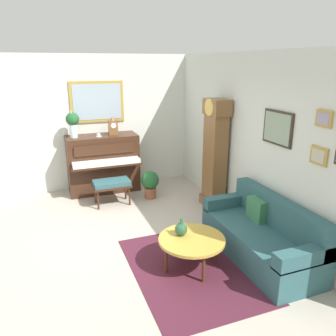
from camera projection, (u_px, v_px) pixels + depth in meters
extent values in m
cube|color=#B2A899|center=(108.00, 246.00, 5.13)|extent=(6.40, 6.00, 0.10)
cube|color=silver|center=(80.00, 124.00, 7.01)|extent=(0.10, 4.90, 2.80)
cube|color=#B28E3D|center=(97.00, 102.00, 6.94)|extent=(0.03, 1.10, 0.84)
cube|color=#9EB2C1|center=(97.00, 102.00, 6.93)|extent=(0.01, 0.98, 0.72)
cube|color=silver|center=(249.00, 141.00, 5.51)|extent=(5.30, 0.10, 2.80)
cube|color=#33281E|center=(278.00, 128.00, 4.71)|extent=(0.60, 0.03, 0.48)
cube|color=gray|center=(277.00, 128.00, 4.70)|extent=(0.54, 0.01, 0.42)
cube|color=#B28E3D|center=(319.00, 156.00, 4.06)|extent=(0.26, 0.03, 0.22)
cube|color=#BCB299|center=(318.00, 156.00, 4.05)|extent=(0.20, 0.01, 0.16)
cube|color=#B28E3D|center=(324.00, 119.00, 3.92)|extent=(0.24, 0.03, 0.20)
cube|color=#998EA8|center=(323.00, 119.00, 3.92)|extent=(0.18, 0.01, 0.14)
cube|color=#4C1E2D|center=(191.00, 268.00, 4.48)|extent=(2.10, 1.50, 0.01)
cube|color=#3D2316|center=(103.00, 163.00, 7.07)|extent=(0.60, 1.44, 1.20)
cube|color=#3D2316|center=(107.00, 165.00, 6.66)|extent=(0.28, 1.38, 0.04)
cube|color=white|center=(107.00, 162.00, 6.64)|extent=(0.26, 1.32, 0.08)
cube|color=#3D2316|center=(105.00, 149.00, 6.67)|extent=(0.03, 1.20, 0.20)
cube|color=#3D2316|center=(112.00, 186.00, 6.42)|extent=(0.42, 0.70, 0.04)
cube|color=#2D565B|center=(112.00, 183.00, 6.40)|extent=(0.40, 0.68, 0.08)
cylinder|color=#3D2316|center=(98.00, 201.00, 6.24)|extent=(0.04, 0.04, 0.36)
cylinder|color=#3D2316|center=(130.00, 196.00, 6.44)|extent=(0.04, 0.04, 0.36)
cylinder|color=#3D2316|center=(95.00, 194.00, 6.52)|extent=(0.04, 0.04, 0.36)
cylinder|color=#3D2316|center=(126.00, 190.00, 6.72)|extent=(0.04, 0.04, 0.36)
cube|color=brown|center=(213.00, 201.00, 6.43)|extent=(0.52, 0.34, 0.18)
cube|color=brown|center=(215.00, 161.00, 6.19)|extent=(0.44, 0.28, 1.78)
cube|color=brown|center=(217.00, 107.00, 5.89)|extent=(0.52, 0.32, 0.28)
cylinder|color=gold|center=(209.00, 107.00, 5.84)|extent=(0.30, 0.02, 0.30)
cylinder|color=gold|center=(212.00, 158.00, 6.16)|extent=(0.03, 0.03, 0.70)
cube|color=#2D565B|center=(258.00, 243.00, 4.70)|extent=(1.90, 0.80, 0.42)
cube|color=#2D565B|center=(279.00, 213.00, 4.68)|extent=(1.90, 0.20, 0.44)
cube|color=#2D565B|center=(228.00, 202.00, 5.38)|extent=(0.18, 0.80, 0.20)
cube|color=#2D565B|center=(305.00, 257.00, 3.85)|extent=(0.18, 0.80, 0.20)
cube|color=#38754C|center=(256.00, 209.00, 4.90)|extent=(0.34, 0.12, 0.32)
cylinder|color=gold|center=(192.00, 240.00, 4.41)|extent=(0.88, 0.88, 0.04)
torus|color=#4C2B19|center=(192.00, 240.00, 4.41)|extent=(0.88, 0.88, 0.04)
cylinder|color=#4C2B19|center=(215.00, 249.00, 4.60)|extent=(0.04, 0.04, 0.38)
cylinder|color=#4C2B19|center=(204.00, 269.00, 4.16)|extent=(0.04, 0.04, 0.38)
cylinder|color=#4C2B19|center=(166.00, 259.00, 4.36)|extent=(0.04, 0.04, 0.38)
cylinder|color=#4C2B19|center=(181.00, 241.00, 4.80)|extent=(0.04, 0.04, 0.38)
cube|color=brown|center=(113.00, 128.00, 6.90)|extent=(0.12, 0.18, 0.30)
cylinder|color=white|center=(114.00, 126.00, 6.83)|extent=(0.01, 0.11, 0.11)
cone|color=brown|center=(113.00, 118.00, 6.85)|extent=(0.10, 0.10, 0.08)
cylinder|color=silver|center=(73.00, 131.00, 6.64)|extent=(0.15, 0.15, 0.26)
sphere|color=#235B2D|center=(72.00, 119.00, 6.57)|extent=(0.26, 0.26, 0.26)
cone|color=#D199B7|center=(71.00, 113.00, 6.50)|extent=(0.06, 0.06, 0.16)
cylinder|color=white|center=(99.00, 136.00, 6.77)|extent=(0.12, 0.12, 0.01)
cylinder|color=white|center=(99.00, 135.00, 6.76)|extent=(0.08, 0.08, 0.06)
cylinder|color=#234C33|center=(181.00, 235.00, 4.49)|extent=(0.09, 0.09, 0.01)
sphere|color=#285638|center=(181.00, 229.00, 4.47)|extent=(0.17, 0.17, 0.17)
cylinder|color=#285638|center=(181.00, 221.00, 4.43)|extent=(0.04, 0.04, 0.08)
cylinder|color=#935138|center=(150.00, 193.00, 6.81)|extent=(0.24, 0.24, 0.22)
sphere|color=#235B2D|center=(150.00, 180.00, 6.73)|extent=(0.36, 0.36, 0.36)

